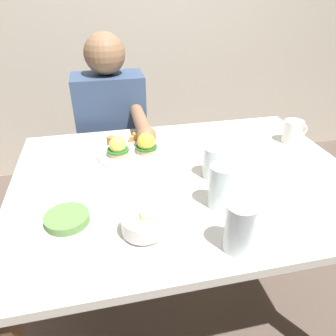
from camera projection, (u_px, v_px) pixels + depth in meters
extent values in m
plane|color=brown|center=(182.00, 308.00, 1.50)|extent=(6.00, 6.00, 0.00)
cube|color=white|center=(186.00, 179.00, 1.13)|extent=(1.20, 0.90, 0.03)
cube|color=#3F7F51|center=(229.00, 260.00, 0.79)|extent=(1.20, 0.06, 0.00)
cube|color=#3F7F51|center=(163.00, 131.00, 1.46)|extent=(1.20, 0.06, 0.00)
cube|color=brown|center=(54.00, 213.00, 1.55)|extent=(0.06, 0.06, 0.71)
cube|color=brown|center=(261.00, 186.00, 1.76)|extent=(0.06, 0.06, 0.71)
cylinder|color=white|center=(132.00, 154.00, 1.25)|extent=(0.27, 0.27, 0.01)
cylinder|color=tan|center=(118.00, 153.00, 1.23)|extent=(0.08, 0.08, 0.02)
cylinder|color=#286B2D|center=(118.00, 150.00, 1.22)|extent=(0.08, 0.08, 0.01)
sphere|color=#F7DB56|center=(118.00, 145.00, 1.21)|extent=(0.07, 0.07, 0.07)
cylinder|color=tan|center=(146.00, 150.00, 1.25)|extent=(0.08, 0.08, 0.02)
cylinder|color=#236028|center=(146.00, 147.00, 1.24)|extent=(0.08, 0.08, 0.01)
sphere|color=yellow|center=(146.00, 142.00, 1.23)|extent=(0.07, 0.07, 0.07)
cube|color=tan|center=(131.00, 139.00, 1.32)|extent=(0.02, 0.02, 0.03)
cube|color=#AD7038|center=(112.00, 141.00, 1.30)|extent=(0.04, 0.04, 0.03)
cube|color=tan|center=(114.00, 141.00, 1.31)|extent=(0.04, 0.04, 0.03)
cube|color=#B77A42|center=(146.00, 141.00, 1.30)|extent=(0.04, 0.04, 0.03)
cube|color=#B77A42|center=(136.00, 136.00, 1.34)|extent=(0.04, 0.04, 0.03)
cylinder|color=white|center=(144.00, 231.00, 0.87)|extent=(0.10, 0.10, 0.01)
cylinder|color=white|center=(144.00, 223.00, 0.85)|extent=(0.12, 0.12, 0.04)
cube|color=#F4A85B|center=(144.00, 220.00, 0.85)|extent=(0.03, 0.03, 0.02)
cube|color=#B7E093|center=(137.00, 222.00, 0.85)|extent=(0.02, 0.02, 0.02)
cube|color=#B7E093|center=(146.00, 218.00, 0.85)|extent=(0.03, 0.03, 0.03)
cube|color=#F4A85B|center=(143.00, 221.00, 0.85)|extent=(0.03, 0.03, 0.02)
cylinder|color=white|center=(293.00, 132.00, 1.33)|extent=(0.08, 0.08, 0.09)
cylinder|color=black|center=(295.00, 122.00, 1.31)|extent=(0.07, 0.07, 0.01)
torus|color=white|center=(302.00, 130.00, 1.34)|extent=(0.06, 0.02, 0.06)
cube|color=silver|center=(261.00, 176.00, 1.12)|extent=(0.06, 0.12, 0.00)
cube|color=silver|center=(279.00, 186.00, 1.06)|extent=(0.04, 0.04, 0.00)
cylinder|color=silver|center=(239.00, 228.00, 0.79)|extent=(0.08, 0.08, 0.14)
cylinder|color=silver|center=(239.00, 233.00, 0.80)|extent=(0.07, 0.07, 0.10)
cylinder|color=silver|center=(221.00, 186.00, 0.94)|extent=(0.07, 0.07, 0.14)
cylinder|color=silver|center=(221.00, 191.00, 0.95)|extent=(0.07, 0.07, 0.10)
cylinder|color=silver|center=(214.00, 162.00, 1.09)|extent=(0.08, 0.08, 0.11)
cylinder|color=silver|center=(213.00, 169.00, 1.11)|extent=(0.07, 0.07, 0.06)
cylinder|color=white|center=(68.00, 224.00, 0.89)|extent=(0.20, 0.20, 0.01)
cylinder|color=#66934C|center=(67.00, 219.00, 0.88)|extent=(0.12, 0.12, 0.02)
cylinder|color=#33333D|center=(104.00, 211.00, 1.77)|extent=(0.11, 0.11, 0.45)
cylinder|color=#33333D|center=(136.00, 207.00, 1.81)|extent=(0.11, 0.11, 0.45)
cube|color=#384C70|center=(111.00, 124.00, 1.63)|extent=(0.34, 0.20, 0.50)
sphere|color=#936B4C|center=(105.00, 54.00, 1.46)|extent=(0.19, 0.19, 0.19)
cylinder|color=#936B4C|center=(141.00, 122.00, 1.39)|extent=(0.06, 0.30, 0.06)
sphere|color=#936B4C|center=(146.00, 136.00, 1.27)|extent=(0.08, 0.08, 0.08)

